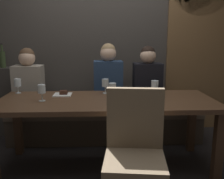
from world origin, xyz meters
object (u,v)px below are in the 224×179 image
chair_near_side (135,146)px  dessert_plate (63,94)px  wine_glass_far_right (105,83)px  espresso_cup (159,96)px  diner_far_end (147,79)px  wine_bottle_pale_label (3,59)px  wine_glass_center_front (131,95)px  diner_bearded (108,78)px  wine_glass_far_left (42,90)px  wine_glass_near_left (18,83)px  wine_glass_end_right (155,85)px  diner_redhead (28,81)px  banquette_bench (105,124)px  wine_glass_end_left (112,88)px  dining_table (106,108)px

chair_near_side → dessert_plate: size_ratio=5.16×
wine_glass_far_right → espresso_cup: wine_glass_far_right is taller
diner_far_end → chair_near_side: bearing=-103.7°
wine_bottle_pale_label → wine_glass_center_front: (1.61, -1.32, -0.21)m
chair_near_side → diner_bearded: 1.43m
diner_far_end → wine_glass_center_front: size_ratio=4.90×
wine_bottle_pale_label → diner_far_end: bearing=-9.0°
chair_near_side → wine_glass_far_left: bearing=140.6°
wine_glass_near_left → dessert_plate: (0.52, -0.12, -0.10)m
diner_far_end → wine_glass_end_right: size_ratio=4.90×
wine_glass_near_left → wine_bottle_pale_label: bearing=120.6°
wine_bottle_pale_label → chair_near_side: bearing=-47.5°
diner_redhead → diner_bearded: (1.01, -0.02, 0.03)m
diner_bearded → banquette_bench: bearing=145.3°
diner_far_end → espresso_cup: diner_far_end is taller
banquette_bench → espresso_cup: (0.54, -0.68, 0.54)m
diner_far_end → wine_glass_far_right: 0.70m
banquette_bench → diner_far_end: (0.54, 0.00, 0.60)m
banquette_bench → wine_glass_end_left: 0.93m
chair_near_side → dining_table: bearing=105.4°
dessert_plate → wine_glass_end_left: bearing=-19.4°
banquette_bench → wine_glass_center_front: wine_glass_center_front is taller
wine_glass_end_right → espresso_cup: 0.16m
wine_glass_end_left → dessert_plate: (-0.53, 0.19, -0.10)m
diner_redhead → wine_glass_far_left: size_ratio=4.76×
diner_bearded → chair_near_side: bearing=-83.5°
wine_glass_end_right → wine_glass_end_left: bearing=-164.5°
wine_glass_far_left → wine_glass_center_front: same height
diner_bearded → wine_glass_far_right: diner_bearded is taller
wine_glass_end_left → espresso_cup: bearing=-0.9°
dining_table → wine_glass_near_left: (-0.99, 0.33, 0.20)m
wine_glass_center_front → diner_far_end: bearing=72.1°
diner_redhead → wine_glass_end_left: bearing=-32.9°
diner_far_end → wine_bottle_pale_label: (-1.94, 0.31, 0.24)m
wine_glass_end_right → wine_glass_near_left: bearing=173.2°
wine_glass_end_left → espresso_cup: (0.48, -0.01, -0.09)m
wine_glass_end_right → wine_glass_far_right: bearing=166.3°
diner_redhead → wine_glass_end_left: (1.03, -0.67, 0.04)m
chair_near_side → espresso_cup: chair_near_side is taller
banquette_bench → wine_glass_far_left: 1.16m
banquette_bench → wine_glass_end_left: (0.06, -0.68, 0.63)m
wine_glass_far_left → wine_glass_end_right: 1.18m
dining_table → chair_near_side: bearing=-74.6°
wine_glass_center_front → espresso_cup: 0.47m
chair_near_side → wine_glass_far_right: 1.07m
diner_bearded → wine_bottle_pale_label: bearing=166.7°
banquette_bench → wine_glass_center_front: (0.22, -1.01, 0.63)m
wine_glass_far_right → espresso_cup: bearing=-26.0°
diner_bearded → wine_glass_center_front: bearing=-79.7°
dessert_plate → diner_bearded: bearing=42.3°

